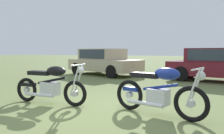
{
  "coord_description": "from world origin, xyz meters",
  "views": [
    {
      "loc": [
        2.2,
        -4.14,
        1.29
      ],
      "look_at": [
        0.04,
        1.17,
        0.88
      ],
      "focal_mm": 35.07,
      "sensor_mm": 36.0,
      "label": 1
    }
  ],
  "objects_px": {
    "motorcycle_blue": "(158,91)",
    "car_beige": "(103,60)",
    "motorcycle_black": "(50,85)",
    "car_burgundy": "(218,63)"
  },
  "relations": [
    {
      "from": "motorcycle_black",
      "to": "car_beige",
      "type": "distance_m",
      "value": 6.83
    },
    {
      "from": "motorcycle_blue",
      "to": "car_burgundy",
      "type": "bearing_deg",
      "value": 92.62
    },
    {
      "from": "motorcycle_black",
      "to": "motorcycle_blue",
      "type": "relative_size",
      "value": 1.04
    },
    {
      "from": "motorcycle_black",
      "to": "car_burgundy",
      "type": "bearing_deg",
      "value": 55.17
    },
    {
      "from": "car_beige",
      "to": "motorcycle_blue",
      "type": "bearing_deg",
      "value": -37.26
    },
    {
      "from": "car_beige",
      "to": "motorcycle_black",
      "type": "bearing_deg",
      "value": -56.37
    },
    {
      "from": "motorcycle_blue",
      "to": "car_beige",
      "type": "distance_m",
      "value": 7.83
    },
    {
      "from": "motorcycle_black",
      "to": "car_beige",
      "type": "bearing_deg",
      "value": 102.73
    },
    {
      "from": "motorcycle_black",
      "to": "motorcycle_blue",
      "type": "bearing_deg",
      "value": 0.07
    },
    {
      "from": "motorcycle_blue",
      "to": "car_burgundy",
      "type": "relative_size",
      "value": 0.44
    }
  ]
}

